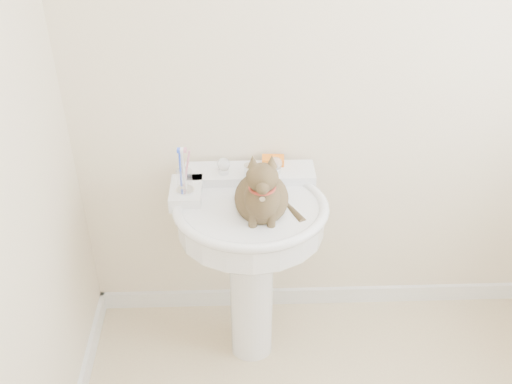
{
  "coord_description": "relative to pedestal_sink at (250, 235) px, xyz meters",
  "views": [
    {
      "loc": [
        -0.42,
        -1.05,
        2.14
      ],
      "look_at": [
        -0.35,
        0.78,
        0.88
      ],
      "focal_mm": 42.0,
      "sensor_mm": 36.0,
      "label": 1
    }
  ],
  "objects": [
    {
      "name": "pedestal_sink",
      "position": [
        0.0,
        0.0,
        0.0
      ],
      "size": [
        0.61,
        0.6,
        0.84
      ],
      "color": "white",
      "rests_on": "floor"
    },
    {
      "name": "toothbrush_cup",
      "position": [
        -0.25,
        0.05,
        0.23
      ],
      "size": [
        0.07,
        0.07,
        0.18
      ],
      "rotation": [
        0.0,
        0.0,
        0.19
      ],
      "color": "silver",
      "rests_on": "pedestal_sink"
    },
    {
      "name": "soap_bar",
      "position": [
        0.1,
        0.24,
        0.2
      ],
      "size": [
        0.09,
        0.06,
        0.03
      ],
      "primitive_type": "cube",
      "rotation": [
        0.0,
        0.0,
        -0.06
      ],
      "color": "orange",
      "rests_on": "pedestal_sink"
    },
    {
      "name": "faucet",
      "position": [
        0.0,
        0.15,
        0.22
      ],
      "size": [
        0.28,
        0.12,
        0.14
      ],
      "color": "silver",
      "rests_on": "pedestal_sink"
    },
    {
      "name": "wall_back",
      "position": [
        0.37,
        0.29,
        0.59
      ],
      "size": [
        2.2,
        0.0,
        2.5
      ],
      "primitive_type": null,
      "color": "beige",
      "rests_on": "ground"
    },
    {
      "name": "cat",
      "position": [
        0.04,
        -0.06,
        0.22
      ],
      "size": [
        0.22,
        0.28,
        0.41
      ],
      "rotation": [
        0.0,
        0.0,
        -0.02
      ],
      "color": "brown",
      "rests_on": "pedestal_sink"
    },
    {
      "name": "baseboard_back",
      "position": [
        0.37,
        0.28,
        -0.62
      ],
      "size": [
        2.2,
        0.02,
        0.09
      ],
      "primitive_type": "cube",
      "color": "white",
      "rests_on": "floor"
    }
  ]
}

